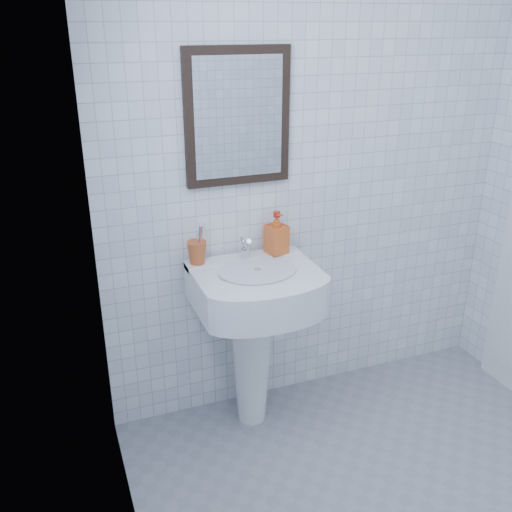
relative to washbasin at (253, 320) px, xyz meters
name	(u,v)px	position (x,y,z in m)	size (l,w,h in m)	color
wall_back	(314,173)	(0.41, 0.21, 0.65)	(2.20, 0.02, 2.50)	white
wall_left	(135,320)	(-0.69, -0.99, 0.65)	(0.02, 2.40, 2.50)	white
washbasin	(253,320)	(0.00, 0.00, 0.00)	(0.58, 0.43, 0.90)	white
faucet	(245,249)	(0.00, 0.11, 0.33)	(0.05, 0.10, 0.12)	silver
toothbrush_cup	(197,252)	(-0.23, 0.13, 0.34)	(0.09, 0.09, 0.11)	#BD5122
soap_dispenser	(277,233)	(0.17, 0.12, 0.39)	(0.09, 0.10, 0.21)	#E74316
wall_mirror	(238,117)	(0.00, 0.19, 0.95)	(0.50, 0.04, 0.62)	black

